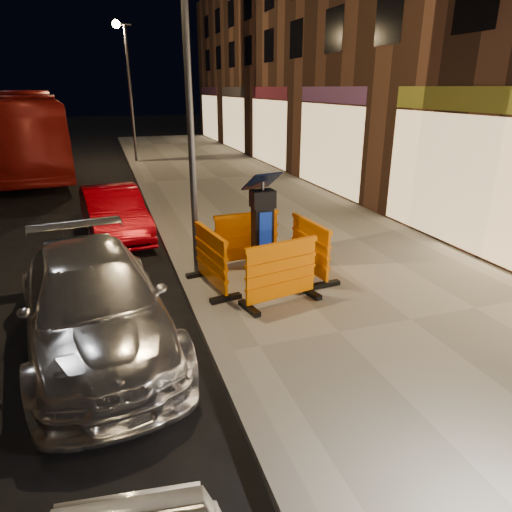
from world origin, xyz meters
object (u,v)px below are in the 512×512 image
object	(u,v)px
barrier_bldgside	(310,249)
car_red	(116,236)
barrier_front	(281,273)
parking_kiosk	(262,232)
car_silver	(100,344)
barrier_back	(247,238)
barrier_kerbside	(211,260)
bus_doubledecker	(27,172)

from	to	relation	value
barrier_bldgside	car_red	world-z (taller)	barrier_bldgside
barrier_front	parking_kiosk	bearing A→B (deg)	78.00
parking_kiosk	car_silver	bearing A→B (deg)	-165.79
barrier_back	car_silver	bearing A→B (deg)	-148.41
parking_kiosk	barrier_kerbside	bearing A→B (deg)	173.00
parking_kiosk	barrier_front	bearing A→B (deg)	-97.00
barrier_front	bus_doubledecker	bearing A→B (deg)	98.02
barrier_bldgside	car_silver	size ratio (longest dim) A/B	0.30
barrier_bldgside	bus_doubledecker	distance (m)	16.63
car_silver	barrier_bldgside	bearing A→B (deg)	9.31
barrier_bldgside	car_red	distance (m)	5.40
car_red	bus_doubledecker	size ratio (longest dim) A/B	0.30
barrier_front	car_silver	bearing A→B (deg)	171.48
car_silver	barrier_back	bearing A→B (deg)	28.60
car_red	bus_doubledecker	xyz separation A→B (m)	(-3.41, 11.03, 0.00)
parking_kiosk	bus_doubledecker	xyz separation A→B (m)	(-5.87, 15.15, -1.10)
parking_kiosk	car_red	bearing A→B (deg)	113.84
barrier_back	car_red	world-z (taller)	barrier_back
barrier_back	car_silver	size ratio (longest dim) A/B	0.30
bus_doubledecker	car_silver	bearing A→B (deg)	-88.27
barrier_back	barrier_bldgside	distance (m)	1.34
parking_kiosk	barrier_front	size ratio (longest dim) A/B	1.40
parking_kiosk	barrier_back	distance (m)	1.04
parking_kiosk	car_silver	distance (m)	3.30
barrier_front	barrier_back	xyz separation A→B (m)	(0.00, 1.90, 0.00)
bus_doubledecker	car_red	bearing A→B (deg)	-81.44
car_silver	bus_doubledecker	bearing A→B (deg)	93.34
parking_kiosk	car_silver	world-z (taller)	parking_kiosk
barrier_front	barrier_bldgside	xyz separation A→B (m)	(0.95, 0.95, 0.00)
barrier_bldgside	car_silver	xyz separation A→B (m)	(-3.85, -1.13, -0.68)
barrier_bldgside	bus_doubledecker	size ratio (longest dim) A/B	0.11
car_silver	bus_doubledecker	distance (m)	16.55
barrier_front	car_silver	world-z (taller)	barrier_front
barrier_front	barrier_back	distance (m)	1.90
barrier_front	bus_doubledecker	xyz separation A→B (m)	(-5.87, 16.10, -0.68)
parking_kiosk	barrier_bldgside	size ratio (longest dim) A/B	1.40
barrier_bldgside	barrier_back	bearing A→B (deg)	40.00
car_silver	car_red	distance (m)	5.27
barrier_bldgside	parking_kiosk	bearing A→B (deg)	85.00
barrier_kerbside	bus_doubledecker	size ratio (longest dim) A/B	0.11
parking_kiosk	barrier_kerbside	distance (m)	1.04
barrier_kerbside	bus_doubledecker	distance (m)	15.94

